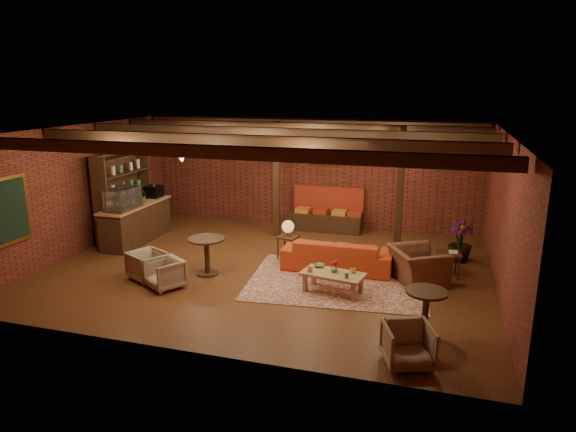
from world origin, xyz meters
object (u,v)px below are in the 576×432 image
(armchair_right, at_px, (418,260))
(side_table_book, at_px, (449,254))
(side_table_lamp, at_px, (288,230))
(armchair_far, at_px, (408,343))
(armchair_a, at_px, (147,264))
(round_table_left, at_px, (207,250))
(armchair_b, at_px, (165,272))
(plant_tall, at_px, (464,201))
(sofa, at_px, (338,254))
(round_table_right, at_px, (426,306))
(coffee_table, at_px, (333,275))

(armchair_right, bearing_deg, side_table_book, -77.29)
(side_table_lamp, distance_m, armchair_far, 5.32)
(armchair_a, xyz_separation_m, armchair_right, (5.72, 1.50, 0.16))
(side_table_lamp, xyz_separation_m, armchair_a, (-2.57, -2.23, -0.38))
(round_table_left, bearing_deg, side_table_book, 15.29)
(armchair_b, height_order, plant_tall, plant_tall)
(round_table_left, relative_size, armchair_a, 1.22)
(sofa, height_order, round_table_right, round_table_right)
(armchair_a, distance_m, armchair_right, 5.92)
(coffee_table, relative_size, round_table_right, 1.64)
(sofa, relative_size, coffee_table, 1.84)
(coffee_table, distance_m, round_table_right, 2.36)
(side_table_book, distance_m, round_table_right, 3.05)
(coffee_table, relative_size, armchair_a, 1.94)
(armchair_b, relative_size, round_table_right, 0.84)
(coffee_table, xyz_separation_m, armchair_right, (1.65, 1.08, 0.13))
(armchair_a, distance_m, armchair_b, 0.73)
(sofa, xyz_separation_m, armchair_far, (1.85, -3.79, -0.00))
(armchair_right, height_order, armchair_far, armchair_right)
(round_table_right, relative_size, plant_tall, 0.28)
(side_table_book, bearing_deg, armchair_a, -162.02)
(armchair_b, xyz_separation_m, plant_tall, (5.98, 3.54, 1.15))
(round_table_left, height_order, armchair_b, round_table_left)
(armchair_b, relative_size, plant_tall, 0.23)
(plant_tall, bearing_deg, armchair_far, -99.40)
(coffee_table, xyz_separation_m, round_table_right, (1.89, -1.39, 0.17))
(coffee_table, distance_m, armchair_a, 4.10)
(sofa, bearing_deg, side_table_book, -174.26)
(round_table_right, relative_size, armchair_far, 1.14)
(side_table_lamp, relative_size, armchair_right, 0.82)
(coffee_table, xyz_separation_m, armchair_a, (-4.07, -0.42, -0.04))
(side_table_lamp, bearing_deg, round_table_right, -43.31)
(side_table_book, xyz_separation_m, round_table_right, (-0.38, -3.03, 0.03))
(armchair_a, height_order, armchair_far, armchair_far)
(armchair_right, bearing_deg, round_table_left, 71.80)
(plant_tall, bearing_deg, side_table_lamp, -166.59)
(side_table_lamp, height_order, armchair_right, armchair_right)
(side_table_lamp, xyz_separation_m, armchair_b, (-1.93, -2.58, -0.38))
(side_table_book, bearing_deg, round_table_right, -97.19)
(round_table_left, height_order, armchair_a, round_table_left)
(armchair_right, relative_size, armchair_far, 1.60)
(side_table_lamp, distance_m, plant_tall, 4.23)
(armchair_far, xyz_separation_m, plant_tall, (0.86, 5.20, 1.13))
(side_table_lamp, height_order, round_table_left, side_table_lamp)
(armchair_right, relative_size, side_table_book, 1.99)
(armchair_right, bearing_deg, armchair_a, 75.82)
(armchair_b, bearing_deg, round_table_right, 26.16)
(armchair_right, xyz_separation_m, armchair_far, (0.04, -3.51, -0.15))
(coffee_table, height_order, armchair_a, armchair_a)
(coffee_table, relative_size, plant_tall, 0.45)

